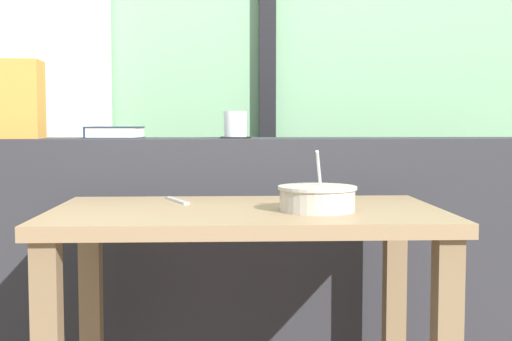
# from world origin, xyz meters

# --- Properties ---
(outdoor_backdrop) EXTENTS (4.80, 0.08, 2.80)m
(outdoor_backdrop) POSITION_xyz_m (0.00, 1.20, 1.40)
(outdoor_backdrop) COLOR #7AAD7F
(outdoor_backdrop) RESTS_ON ground
(curtain_left_panel) EXTENTS (0.56, 0.06, 2.50)m
(curtain_left_panel) POSITION_xyz_m (-0.75, 1.10, 1.25)
(curtain_left_panel) COLOR silver
(curtain_left_panel) RESTS_ON ground
(window_divider_post) EXTENTS (0.07, 0.05, 2.60)m
(window_divider_post) POSITION_xyz_m (0.18, 1.13, 1.30)
(window_divider_post) COLOR black
(window_divider_post) RESTS_ON ground
(dark_console_ledge) EXTENTS (2.80, 0.31, 0.85)m
(dark_console_ledge) POSITION_xyz_m (0.00, 0.55, 0.43)
(dark_console_ledge) COLOR #2D2D33
(dark_console_ledge) RESTS_ON ground
(breakfast_table) EXTENTS (1.00, 0.59, 0.68)m
(breakfast_table) POSITION_xyz_m (0.06, -0.01, 0.56)
(breakfast_table) COLOR #826849
(breakfast_table) RESTS_ON ground
(coaster_square) EXTENTS (0.10, 0.10, 0.00)m
(coaster_square) POSITION_xyz_m (0.04, 0.54, 0.85)
(coaster_square) COLOR black
(coaster_square) RESTS_ON dark_console_ledge
(juice_glass) EXTENTS (0.08, 0.08, 0.09)m
(juice_glass) POSITION_xyz_m (0.04, 0.54, 0.90)
(juice_glass) COLOR white
(juice_glass) RESTS_ON coaster_square
(closed_book) EXTENTS (0.19, 0.17, 0.04)m
(closed_book) POSITION_xyz_m (-0.38, 0.60, 0.87)
(closed_book) COLOR #1E2D47
(closed_book) RESTS_ON dark_console_ledge
(soup_bowl) EXTENTS (0.20, 0.20, 0.15)m
(soup_bowl) POSITION_xyz_m (0.23, -0.07, 0.72)
(soup_bowl) COLOR #BCB7A8
(soup_bowl) RESTS_ON breakfast_table
(fork_utensil) EXTENTS (0.08, 0.16, 0.01)m
(fork_utensil) POSITION_xyz_m (-0.13, 0.15, 0.69)
(fork_utensil) COLOR silver
(fork_utensil) RESTS_ON breakfast_table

